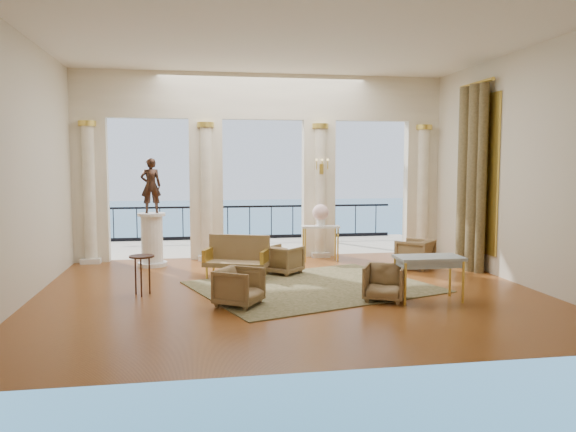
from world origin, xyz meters
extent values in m
plane|color=#4D1F0A|center=(0.00, 0.00, 0.00)|extent=(9.00, 9.00, 0.00)
plane|color=beige|center=(0.00, -4.00, 2.25)|extent=(9.00, 0.00, 9.00)
plane|color=beige|center=(-4.50, 0.00, 2.25)|extent=(0.00, 8.00, 8.00)
plane|color=beige|center=(4.50, 0.00, 2.25)|extent=(0.00, 8.00, 8.00)
plane|color=white|center=(0.00, 0.00, 4.50)|extent=(9.00, 9.00, 0.00)
cube|color=beige|center=(0.00, 3.85, 3.95)|extent=(9.00, 0.30, 1.10)
cube|color=beige|center=(-4.10, 3.85, 1.70)|extent=(0.80, 0.30, 3.40)
cylinder|color=beige|center=(-4.10, 3.67, 1.60)|extent=(0.28, 0.28, 3.20)
cylinder|color=gold|center=(-4.10, 3.67, 3.25)|extent=(0.40, 0.40, 0.12)
cube|color=silver|center=(-4.10, 3.67, 0.06)|extent=(0.45, 0.45, 0.12)
cube|color=beige|center=(-1.40, 3.85, 1.70)|extent=(0.80, 0.30, 3.40)
cylinder|color=beige|center=(-1.40, 3.67, 1.60)|extent=(0.28, 0.28, 3.20)
cylinder|color=gold|center=(-1.40, 3.67, 3.25)|extent=(0.40, 0.40, 0.12)
cube|color=silver|center=(-1.40, 3.67, 0.06)|extent=(0.45, 0.45, 0.12)
cube|color=beige|center=(1.40, 3.85, 1.70)|extent=(0.80, 0.30, 3.40)
cylinder|color=beige|center=(1.40, 3.67, 1.60)|extent=(0.28, 0.28, 3.20)
cylinder|color=gold|center=(1.40, 3.67, 3.25)|extent=(0.40, 0.40, 0.12)
cube|color=silver|center=(1.40, 3.67, 0.06)|extent=(0.45, 0.45, 0.12)
cube|color=beige|center=(4.10, 3.85, 1.70)|extent=(0.80, 0.30, 3.40)
cylinder|color=beige|center=(4.10, 3.67, 1.60)|extent=(0.28, 0.28, 3.20)
cylinder|color=gold|center=(4.10, 3.67, 3.25)|extent=(0.40, 0.40, 0.12)
cube|color=silver|center=(4.10, 3.67, 0.06)|extent=(0.45, 0.45, 0.12)
cube|color=beige|center=(0.00, 5.80, -0.05)|extent=(10.00, 3.60, 0.10)
cube|color=black|center=(0.00, 7.40, 1.00)|extent=(9.00, 0.06, 0.06)
cube|color=black|center=(0.00, 7.40, 0.05)|extent=(9.00, 0.06, 0.10)
cylinder|color=black|center=(0.00, 7.40, 0.50)|extent=(0.03, 0.03, 1.00)
cylinder|color=black|center=(-4.10, 7.40, 0.50)|extent=(0.03, 0.03, 1.00)
cylinder|color=black|center=(4.10, 7.40, 0.50)|extent=(0.03, 0.03, 1.00)
cylinder|color=#4C3823|center=(2.00, 6.60, 2.10)|extent=(0.20, 0.20, 4.20)
plane|color=teal|center=(0.00, 60.00, -6.00)|extent=(160.00, 160.00, 0.00)
cylinder|color=#484025|center=(4.30, 1.05, 2.00)|extent=(0.26, 0.26, 4.00)
cylinder|color=#484025|center=(4.26, 1.50, 2.00)|extent=(0.32, 0.32, 4.00)
cylinder|color=#484025|center=(4.30, 1.95, 2.00)|extent=(0.26, 0.26, 4.00)
cylinder|color=gold|center=(4.35, 1.50, 4.05)|extent=(0.08, 1.40, 0.08)
cube|color=gold|center=(4.47, 1.50, 2.10)|extent=(0.04, 1.60, 3.40)
cube|color=gold|center=(1.40, 3.53, 2.20)|extent=(0.10, 0.04, 0.25)
cylinder|color=gold|center=(1.26, 3.45, 2.30)|extent=(0.02, 0.02, 0.22)
cylinder|color=gold|center=(1.40, 3.45, 2.30)|extent=(0.02, 0.02, 0.22)
cylinder|color=gold|center=(1.54, 3.45, 2.30)|extent=(0.02, 0.02, 0.22)
cube|color=#2F3419|center=(0.50, 0.25, 0.01)|extent=(4.98, 4.41, 0.02)
imported|color=#4D3E22|center=(-0.98, -0.91, 0.34)|extent=(0.88, 0.90, 0.69)
imported|color=#4D3E22|center=(1.48, -0.97, 0.34)|extent=(0.87, 0.85, 0.68)
imported|color=#4D3E22|center=(3.13, 1.74, 0.36)|extent=(0.96, 0.97, 0.72)
imported|color=#4D3E22|center=(0.16, 1.61, 0.33)|extent=(0.89, 0.89, 0.67)
cube|color=#4D3E22|center=(-0.87, 1.38, 0.29)|extent=(1.40, 0.95, 0.10)
cube|color=#4D3E22|center=(-0.78, 1.61, 0.59)|extent=(1.24, 0.53, 0.53)
cube|color=gold|center=(-1.43, 1.59, 0.46)|extent=(0.26, 0.52, 0.25)
cube|color=gold|center=(-0.30, 1.16, 0.46)|extent=(0.26, 0.52, 0.25)
cylinder|color=gold|center=(-1.46, 1.38, 0.12)|extent=(0.05, 0.05, 0.24)
cylinder|color=gold|center=(-0.42, 0.98, 0.12)|extent=(0.05, 0.05, 0.24)
cylinder|color=gold|center=(-1.31, 1.77, 0.12)|extent=(0.05, 0.05, 0.24)
cylinder|color=gold|center=(-0.27, 1.37, 0.12)|extent=(0.05, 0.05, 0.24)
cube|color=#93ACBA|center=(2.22, -1.08, 0.74)|extent=(1.12, 0.62, 0.05)
cylinder|color=gold|center=(1.71, -1.33, 0.36)|extent=(0.04, 0.04, 0.71)
cylinder|color=gold|center=(2.73, -1.34, 0.36)|extent=(0.04, 0.04, 0.71)
cylinder|color=gold|center=(1.72, -0.82, 0.36)|extent=(0.04, 0.04, 0.71)
cylinder|color=gold|center=(2.73, -0.84, 0.36)|extent=(0.04, 0.04, 0.71)
cylinder|color=silver|center=(-2.65, 3.03, 0.04)|extent=(0.66, 0.66, 0.09)
cylinder|color=silver|center=(-2.65, 3.03, 0.61)|extent=(0.49, 0.49, 1.06)
cylinder|color=silver|center=(-2.65, 3.03, 1.18)|extent=(0.62, 0.62, 0.07)
imported|color=#311F16|center=(-2.65, 3.03, 1.83)|extent=(0.49, 0.35, 1.24)
cube|color=silver|center=(1.28, 3.05, 0.83)|extent=(0.93, 0.46, 0.05)
cylinder|color=gold|center=(0.87, 2.98, 0.40)|extent=(0.04, 0.04, 0.80)
cylinder|color=gold|center=(1.66, 2.88, 0.40)|extent=(0.04, 0.04, 0.80)
cylinder|color=gold|center=(0.90, 3.22, 0.40)|extent=(0.04, 0.04, 0.80)
cylinder|color=gold|center=(1.69, 3.12, 0.40)|extent=(0.04, 0.04, 0.80)
cylinder|color=white|center=(1.28, 3.05, 0.97)|extent=(0.19, 0.19, 0.24)
sphere|color=pink|center=(1.28, 3.05, 1.17)|extent=(0.39, 0.39, 0.39)
cylinder|color=black|center=(-2.62, 0.11, 0.70)|extent=(0.44, 0.44, 0.03)
cylinder|color=black|center=(-2.50, 0.18, 0.34)|extent=(0.03, 0.03, 0.68)
cylinder|color=black|center=(-2.74, 0.18, 0.34)|extent=(0.03, 0.03, 0.68)
cylinder|color=black|center=(-2.62, -0.03, 0.34)|extent=(0.03, 0.03, 0.68)
camera|label=1|loc=(-1.67, -9.95, 2.32)|focal=35.00mm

